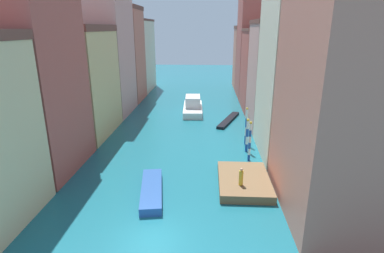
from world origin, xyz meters
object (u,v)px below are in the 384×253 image
person_on_dock (241,177)px  vaporetto_white (193,106)px  mooring_pole_2 (246,126)px  gondola_black (229,120)px  mooring_pole_1 (247,135)px  waterfront_dock (244,181)px  mooring_pole_0 (250,141)px  motorboat_0 (152,190)px

person_on_dock → vaporetto_white: size_ratio=0.17×
mooring_pole_2 → gondola_black: 9.82m
mooring_pole_1 → mooring_pole_2: size_ratio=0.86×
vaporetto_white → waterfront_dock: bearing=-76.6°
mooring_pole_0 → mooring_pole_2: size_ratio=0.95×
waterfront_dock → person_on_dock: size_ratio=4.27×
mooring_pole_0 → gondola_black: mooring_pole_0 is taller
mooring_pole_2 → motorboat_0: 15.53m
mooring_pole_0 → mooring_pole_1: (0.04, 2.54, -0.22)m
waterfront_dock → mooring_pole_2: size_ratio=1.46×
gondola_black → motorboat_0: size_ratio=1.23×
mooring_pole_0 → motorboat_0: mooring_pole_0 is taller
mooring_pole_1 → mooring_pole_2: 2.39m
mooring_pole_0 → mooring_pole_2: bearing=87.9°
vaporetto_white → motorboat_0: (-2.12, -26.66, -0.67)m
mooring_pole_1 → waterfront_dock: bearing=-98.1°
mooring_pole_0 → gondola_black: (-1.28, 14.38, -2.03)m
waterfront_dock → motorboat_0: size_ratio=0.96×
waterfront_dock → vaporetto_white: bearing=103.4°
gondola_black → motorboat_0: (-7.80, -21.78, 0.15)m
waterfront_dock → vaporetto_white: (-5.87, 24.60, 0.65)m
mooring_pole_2 → motorboat_0: (-9.26, -12.31, -1.98)m
mooring_pole_0 → gondola_black: size_ratio=0.51×
gondola_black → mooring_pole_2: bearing=-81.3°
person_on_dock → mooring_pole_1: bearing=80.5°
person_on_dock → mooring_pole_0: (1.52, 6.76, 0.76)m
mooring_pole_1 → vaporetto_white: (-6.99, 16.72, -1.00)m
mooring_pole_2 → vaporetto_white: size_ratio=0.50×
mooring_pole_1 → mooring_pole_2: mooring_pole_2 is taller
mooring_pole_2 → motorboat_0: size_ratio=0.66×
vaporetto_white → motorboat_0: 26.76m
waterfront_dock → motorboat_0: bearing=-165.5°
vaporetto_white → gondola_black: 7.53m
mooring_pole_0 → vaporetto_white: size_ratio=0.48×
vaporetto_white → gondola_black: bearing=-40.7°
person_on_dock → motorboat_0: (-7.56, -0.65, -1.12)m
mooring_pole_2 → person_on_dock: bearing=-98.3°
mooring_pole_2 → vaporetto_white: 16.08m
waterfront_dock → mooring_pole_1: 8.13m
gondola_black → motorboat_0: bearing=-109.7°
waterfront_dock → vaporetto_white: vaporetto_white is taller
mooring_pole_2 → mooring_pole_1: bearing=-93.4°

